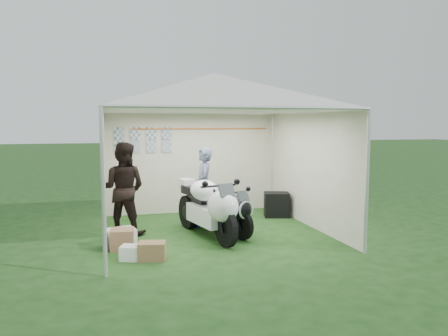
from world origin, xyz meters
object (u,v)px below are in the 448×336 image
at_px(crate_1, 122,239).
at_px(crate_3, 152,251).
at_px(motorcycle_black, 224,208).
at_px(paddock_stand, 200,219).
at_px(equipment_box, 277,205).
at_px(motorcycle_white, 209,205).
at_px(crate_2, 131,253).
at_px(person_dark_jacket, 123,188).
at_px(person_blue_jacket, 204,187).
at_px(canopy_tent, 212,96).
at_px(crate_0, 121,238).

relative_size(crate_1, crate_3, 0.92).
height_order(motorcycle_black, paddock_stand, motorcycle_black).
height_order(crate_1, crate_3, crate_1).
distance_m(equipment_box, crate_1, 3.82).
xyz_separation_m(paddock_stand, crate_1, (-1.59, -1.28, 0.03)).
xyz_separation_m(crate_1, crate_3, (0.41, -0.70, -0.03)).
xyz_separation_m(motorcycle_white, crate_2, (-1.44, -0.92, -0.49)).
bearing_deg(equipment_box, crate_2, -145.15).
bearing_deg(person_dark_jacket, crate_1, 109.54).
distance_m(motorcycle_black, person_blue_jacket, 0.85).
bearing_deg(canopy_tent, person_dark_jacket, 170.80).
xyz_separation_m(canopy_tent, crate_0, (-1.75, -0.60, -2.42)).
xyz_separation_m(equipment_box, crate_3, (-3.01, -2.39, -0.13)).
xyz_separation_m(paddock_stand, crate_3, (-1.18, -1.98, 0.00)).
xyz_separation_m(person_blue_jacket, crate_0, (-1.70, -1.15, -0.64)).
relative_size(motorcycle_white, motorcycle_black, 1.26).
height_order(person_dark_jacket, crate_1, person_dark_jacket).
relative_size(equipment_box, crate_3, 1.33).
xyz_separation_m(crate_1, crate_2, (0.10, -0.62, -0.06)).
relative_size(motorcycle_white, crate_3, 5.30).
bearing_deg(canopy_tent, motorcycle_black, -53.13).
height_order(paddock_stand, crate_0, crate_0).
distance_m(paddock_stand, equipment_box, 1.88).
bearing_deg(crate_2, person_blue_jacket, 50.58).
xyz_separation_m(motorcycle_black, paddock_stand, (-0.30, 0.76, -0.36)).
bearing_deg(canopy_tent, paddock_stand, 103.92).
bearing_deg(canopy_tent, crate_1, -156.68).
distance_m(canopy_tent, crate_1, 3.05).
height_order(crate_1, crate_2, crate_1).
height_order(paddock_stand, person_blue_jacket, person_blue_jacket).
distance_m(person_dark_jacket, crate_3, 1.89).
bearing_deg(equipment_box, motorcycle_white, -143.50).
xyz_separation_m(motorcycle_black, person_blue_jacket, (-0.22, 0.77, 0.30)).
bearing_deg(crate_1, canopy_tent, 23.32).
height_order(motorcycle_white, crate_3, motorcycle_white).
xyz_separation_m(motorcycle_white, crate_3, (-1.13, -0.99, -0.47)).
distance_m(motorcycle_white, crate_2, 1.77).
xyz_separation_m(equipment_box, crate_2, (-3.32, -2.31, -0.16)).
height_order(crate_0, crate_2, crate_0).
distance_m(paddock_stand, crate_1, 2.04).
distance_m(equipment_box, crate_3, 3.85).
height_order(canopy_tent, crate_2, canopy_tent).
height_order(person_dark_jacket, crate_3, person_dark_jacket).
height_order(crate_0, crate_3, crate_0).
height_order(person_blue_jacket, crate_3, person_blue_jacket).
relative_size(motorcycle_white, person_dark_jacket, 1.25).
relative_size(motorcycle_white, paddock_stand, 6.09).
height_order(motorcycle_white, person_blue_jacket, person_blue_jacket).
relative_size(canopy_tent, crate_0, 12.13).
relative_size(person_dark_jacket, crate_0, 3.71).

